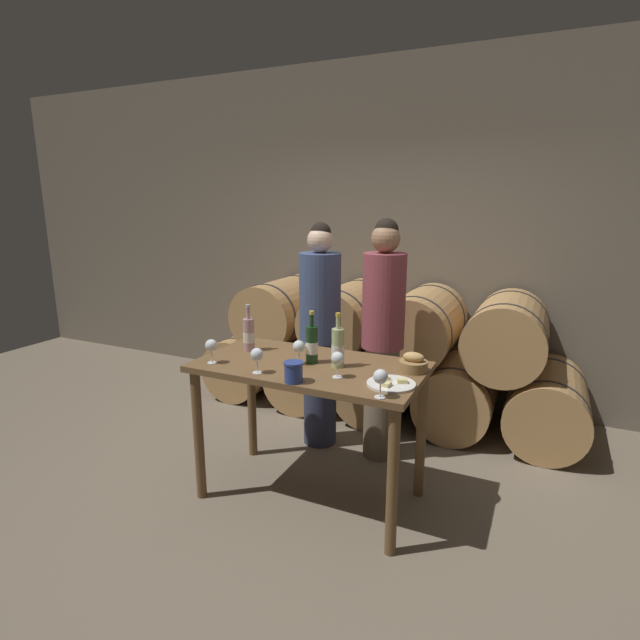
{
  "coord_description": "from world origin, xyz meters",
  "views": [
    {
      "loc": [
        1.31,
        -2.66,
        1.92
      ],
      "look_at": [
        0.0,
        0.15,
        1.17
      ],
      "focal_mm": 28.0,
      "sensor_mm": 36.0,
      "label": 1
    }
  ],
  "objects_px": {
    "tasting_table": "(310,385)",
    "person_left": "(320,334)",
    "wine_bottle_white": "(338,348)",
    "wine_glass_far_left": "(211,346)",
    "cheese_plate": "(391,384)",
    "person_right": "(383,338)",
    "wine_glass_right": "(338,359)",
    "wine_bottle_rose": "(249,334)",
    "bread_basket": "(413,364)",
    "wine_glass_center": "(299,347)",
    "blue_crock": "(294,371)",
    "wine_glass_left": "(257,355)",
    "wine_glass_far_right": "(381,377)",
    "wine_bottle_red": "(312,345)"
  },
  "relations": [
    {
      "from": "tasting_table",
      "to": "cheese_plate",
      "type": "bearing_deg",
      "value": -13.67
    },
    {
      "from": "tasting_table",
      "to": "wine_glass_right",
      "type": "bearing_deg",
      "value": -30.67
    },
    {
      "from": "person_right",
      "to": "wine_glass_right",
      "type": "bearing_deg",
      "value": -89.27
    },
    {
      "from": "person_left",
      "to": "wine_glass_far_right",
      "type": "relative_size",
      "value": 11.44
    },
    {
      "from": "person_right",
      "to": "wine_bottle_rose",
      "type": "height_order",
      "value": "person_right"
    },
    {
      "from": "blue_crock",
      "to": "wine_glass_left",
      "type": "xyz_separation_m",
      "value": [
        -0.26,
        0.04,
        0.05
      ]
    },
    {
      "from": "wine_bottle_rose",
      "to": "bread_basket",
      "type": "height_order",
      "value": "wine_bottle_rose"
    },
    {
      "from": "wine_glass_far_left",
      "to": "tasting_table",
      "type": "bearing_deg",
      "value": 23.24
    },
    {
      "from": "wine_bottle_red",
      "to": "wine_glass_far_right",
      "type": "relative_size",
      "value": 2.17
    },
    {
      "from": "wine_bottle_red",
      "to": "wine_glass_far_left",
      "type": "relative_size",
      "value": 2.17
    },
    {
      "from": "blue_crock",
      "to": "wine_glass_center",
      "type": "distance_m",
      "value": 0.32
    },
    {
      "from": "wine_bottle_red",
      "to": "wine_glass_right",
      "type": "distance_m",
      "value": 0.3
    },
    {
      "from": "wine_bottle_rose",
      "to": "blue_crock",
      "type": "distance_m",
      "value": 0.7
    },
    {
      "from": "bread_basket",
      "to": "wine_glass_center",
      "type": "height_order",
      "value": "wine_glass_center"
    },
    {
      "from": "person_left",
      "to": "person_right",
      "type": "xyz_separation_m",
      "value": [
        0.51,
        0.0,
        0.03
      ]
    },
    {
      "from": "wine_glass_center",
      "to": "wine_bottle_red",
      "type": "bearing_deg",
      "value": 44.69
    },
    {
      "from": "wine_glass_left",
      "to": "wine_glass_center",
      "type": "bearing_deg",
      "value": 59.11
    },
    {
      "from": "cheese_plate",
      "to": "wine_glass_left",
      "type": "relative_size",
      "value": 1.76
    },
    {
      "from": "wine_glass_far_right",
      "to": "bread_basket",
      "type": "bearing_deg",
      "value": 84.17
    },
    {
      "from": "bread_basket",
      "to": "wine_glass_left",
      "type": "distance_m",
      "value": 0.93
    },
    {
      "from": "wine_bottle_white",
      "to": "blue_crock",
      "type": "xyz_separation_m",
      "value": [
        -0.12,
        -0.35,
        -0.06
      ]
    },
    {
      "from": "wine_glass_left",
      "to": "wine_glass_right",
      "type": "xyz_separation_m",
      "value": [
        0.46,
        0.13,
        0.0
      ]
    },
    {
      "from": "wine_bottle_rose",
      "to": "wine_glass_center",
      "type": "xyz_separation_m",
      "value": [
        0.44,
        -0.12,
        -0.0
      ]
    },
    {
      "from": "tasting_table",
      "to": "person_left",
      "type": "relative_size",
      "value": 0.8
    },
    {
      "from": "wine_bottle_rose",
      "to": "bread_basket",
      "type": "xyz_separation_m",
      "value": [
        1.12,
        0.05,
        -0.07
      ]
    },
    {
      "from": "wine_bottle_rose",
      "to": "wine_glass_left",
      "type": "distance_m",
      "value": 0.47
    },
    {
      "from": "cheese_plate",
      "to": "wine_glass_left",
      "type": "bearing_deg",
      "value": -169.57
    },
    {
      "from": "tasting_table",
      "to": "cheese_plate",
      "type": "height_order",
      "value": "cheese_plate"
    },
    {
      "from": "person_right",
      "to": "blue_crock",
      "type": "xyz_separation_m",
      "value": [
        -0.18,
        -1.05,
        0.05
      ]
    },
    {
      "from": "tasting_table",
      "to": "blue_crock",
      "type": "height_order",
      "value": "blue_crock"
    },
    {
      "from": "person_right",
      "to": "wine_glass_far_left",
      "type": "height_order",
      "value": "person_right"
    },
    {
      "from": "person_left",
      "to": "bread_basket",
      "type": "bearing_deg",
      "value": -33.23
    },
    {
      "from": "cheese_plate",
      "to": "wine_glass_right",
      "type": "distance_m",
      "value": 0.33
    },
    {
      "from": "wine_bottle_white",
      "to": "wine_glass_far_left",
      "type": "relative_size",
      "value": 2.2
    },
    {
      "from": "wine_glass_left",
      "to": "wine_bottle_rose",
      "type": "bearing_deg",
      "value": 128.65
    },
    {
      "from": "bread_basket",
      "to": "wine_bottle_rose",
      "type": "bearing_deg",
      "value": -177.24
    },
    {
      "from": "wine_bottle_red",
      "to": "bread_basket",
      "type": "xyz_separation_m",
      "value": [
        0.61,
        0.11,
        -0.07
      ]
    },
    {
      "from": "wine_glass_left",
      "to": "wine_glass_center",
      "type": "xyz_separation_m",
      "value": [
        0.15,
        0.25,
        0.0
      ]
    },
    {
      "from": "tasting_table",
      "to": "wine_glass_center",
      "type": "bearing_deg",
      "value": -150.69
    },
    {
      "from": "tasting_table",
      "to": "wine_glass_far_right",
      "type": "distance_m",
      "value": 0.71
    },
    {
      "from": "tasting_table",
      "to": "wine_glass_left",
      "type": "bearing_deg",
      "value": -126.38
    },
    {
      "from": "cheese_plate",
      "to": "wine_glass_far_left",
      "type": "distance_m",
      "value": 1.15
    },
    {
      "from": "wine_bottle_red",
      "to": "wine_glass_left",
      "type": "height_order",
      "value": "wine_bottle_red"
    },
    {
      "from": "wine_bottle_white",
      "to": "blue_crock",
      "type": "height_order",
      "value": "wine_bottle_white"
    },
    {
      "from": "wine_bottle_white",
      "to": "person_right",
      "type": "bearing_deg",
      "value": 84.93
    },
    {
      "from": "tasting_table",
      "to": "wine_glass_right",
      "type": "relative_size",
      "value": 9.21
    },
    {
      "from": "wine_bottle_rose",
      "to": "blue_crock",
      "type": "xyz_separation_m",
      "value": [
        0.56,
        -0.41,
        -0.05
      ]
    },
    {
      "from": "bread_basket",
      "to": "cheese_plate",
      "type": "relative_size",
      "value": 0.63
    },
    {
      "from": "person_left",
      "to": "wine_glass_center",
      "type": "bearing_deg",
      "value": -74.57
    },
    {
      "from": "blue_crock",
      "to": "person_right",
      "type": "bearing_deg",
      "value": 80.08
    }
  ]
}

